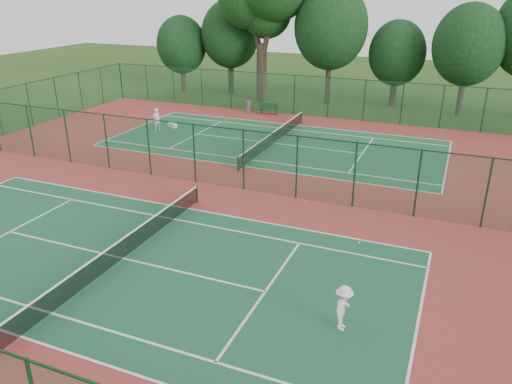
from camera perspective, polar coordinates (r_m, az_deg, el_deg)
ground at (r=28.70m, az=-4.21°, el=0.72°), size 120.00×120.00×0.00m
red_pad at (r=28.70m, az=-4.21°, el=0.73°), size 40.00×36.00×0.01m
court_near at (r=21.84m, az=-14.88°, el=-7.36°), size 23.77×10.97×0.01m
court_far at (r=36.49m, az=2.13°, el=5.58°), size 23.77×10.97×0.01m
fence_north at (r=44.36m, az=6.33°, el=10.84°), size 40.00×0.09×3.50m
fence_divider at (r=28.09m, az=-4.31°, el=4.06°), size 40.00×0.09×3.50m
tennis_net_near at (r=21.59m, az=-15.02°, el=-6.14°), size 0.10×12.90×0.97m
tennis_net_far at (r=36.34m, az=2.14°, el=6.38°), size 0.10×12.90×0.97m
player_near at (r=17.03m, az=9.96°, el=-12.94°), size 0.66×1.08×1.62m
player_far at (r=40.22m, az=-11.29°, el=8.12°), size 0.67×0.78×1.82m
trash_bin at (r=45.86m, az=-0.85°, el=9.75°), size 0.71×0.71×1.00m
bench at (r=44.90m, az=1.45°, el=9.53°), size 1.77×0.79×1.06m
kit_bag at (r=41.30m, az=-9.53°, el=7.53°), size 0.94×0.65×0.33m
stray_ball_a at (r=27.19m, az=1.86°, el=-0.39°), size 0.07×0.07×0.07m
stray_ball_b at (r=26.50m, az=5.64°, el=-1.13°), size 0.06×0.06×0.06m
stray_ball_c at (r=27.84m, az=-1.42°, el=0.18°), size 0.07×0.07×0.07m
evergreen_row at (r=50.51m, az=8.87°, el=10.08°), size 39.00×5.00×12.00m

